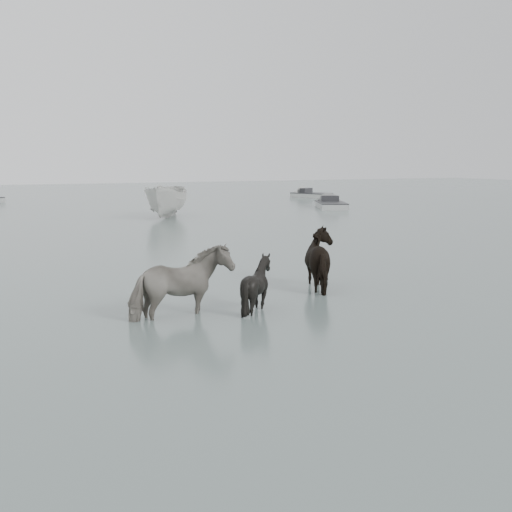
# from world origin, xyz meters

# --- Properties ---
(ground) EXTENTS (140.00, 140.00, 0.00)m
(ground) POSITION_xyz_m (0.00, 0.00, 0.00)
(ground) COLOR #4E5C58
(ground) RESTS_ON ground
(pony_pinto) EXTENTS (2.16, 1.28, 1.71)m
(pony_pinto) POSITION_xyz_m (-1.92, -0.56, 0.85)
(pony_pinto) COLOR black
(pony_pinto) RESTS_ON ground
(pony_dark) EXTENTS (1.51, 1.72, 1.62)m
(pony_dark) POSITION_xyz_m (2.18, 0.69, 0.81)
(pony_dark) COLOR black
(pony_dark) RESTS_ON ground
(pony_black) EXTENTS (1.25, 1.13, 1.31)m
(pony_black) POSITION_xyz_m (-0.32, -0.67, 0.66)
(pony_black) COLOR black
(pony_black) RESTS_ON ground
(boat_small) EXTENTS (4.05, 5.11, 1.88)m
(boat_small) POSITION_xyz_m (4.53, 20.26, 0.94)
(boat_small) COLOR silver
(boat_small) RESTS_ON ground
(skiff_port) EXTENTS (3.63, 5.50, 0.75)m
(skiff_port) POSITION_xyz_m (15.83, 22.09, 0.38)
(skiff_port) COLOR #9D9F9D
(skiff_port) RESTS_ON ground
(skiff_star) EXTENTS (3.27, 4.52, 0.75)m
(skiff_star) POSITION_xyz_m (20.35, 32.20, 0.38)
(skiff_star) COLOR #BABBB6
(skiff_star) RESTS_ON ground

